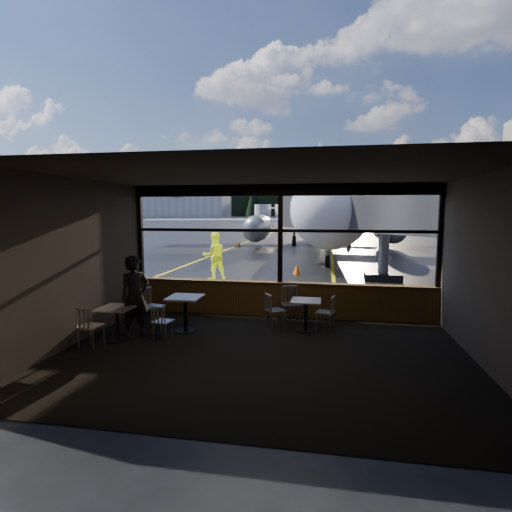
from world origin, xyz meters
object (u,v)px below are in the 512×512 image
(jet_bridge, at_px, (391,225))
(passenger, at_px, (135,297))
(cafe_table_left, at_px, (117,324))
(chair_near_w, at_px, (275,311))
(airliner, at_px, (323,179))
(chair_left_s, at_px, (91,327))
(ground_crew, at_px, (214,256))
(cafe_table_near, at_px, (306,316))
(cone_nose, at_px, (297,269))
(chair_mid_w, at_px, (153,307))
(cone_wing, at_px, (239,244))
(chair_near_n, at_px, (291,305))
(cafe_table_mid, at_px, (185,314))
(chair_near_e, at_px, (325,313))
(chair_mid_s, at_px, (163,322))

(jet_bridge, height_order, passenger, jet_bridge)
(cafe_table_left, height_order, chair_near_w, chair_near_w)
(jet_bridge, bearing_deg, cafe_table_left, -129.85)
(airliner, bearing_deg, passenger, -101.36)
(chair_left_s, bearing_deg, airliner, 85.60)
(chair_near_w, relative_size, ground_crew, 0.44)
(cafe_table_near, height_order, cafe_table_left, cafe_table_left)
(chair_left_s, distance_m, cone_nose, 10.95)
(cafe_table_near, bearing_deg, cone_nose, 95.78)
(jet_bridge, xyz_separation_m, ground_crew, (-6.94, -0.20, -1.32))
(chair_mid_w, bearing_deg, chair_near_w, 111.36)
(ground_crew, height_order, cone_nose, ground_crew)
(cafe_table_left, relative_size, cone_wing, 1.71)
(chair_near_n, xyz_separation_m, cone_wing, (-6.01, 20.81, -0.25))
(cafe_table_mid, height_order, chair_mid_w, chair_mid_w)
(ground_crew, distance_m, cone_wing, 15.08)
(chair_near_n, bearing_deg, jet_bridge, -135.41)
(chair_near_w, bearing_deg, cafe_table_mid, -105.55)
(airliner, relative_size, chair_near_e, 41.53)
(jet_bridge, xyz_separation_m, chair_left_s, (-7.13, -8.68, -1.85))
(ground_crew, bearing_deg, cafe_table_near, 90.93)
(cone_nose, bearing_deg, jet_bridge, -24.94)
(cafe_table_mid, bearing_deg, passenger, -148.47)
(chair_near_w, bearing_deg, chair_left_s, -92.87)
(airliner, height_order, chair_near_e, airliner)
(jet_bridge, height_order, cone_wing, jet_bridge)
(cafe_table_mid, xyz_separation_m, chair_near_w, (2.03, 0.63, 0.01))
(chair_mid_w, height_order, passenger, passenger)
(chair_left_s, xyz_separation_m, ground_crew, (0.19, 8.47, 0.53))
(cafe_table_mid, distance_m, cafe_table_left, 1.52)
(chair_near_w, relative_size, chair_near_n, 0.91)
(jet_bridge, relative_size, passenger, 5.75)
(chair_near_n, height_order, chair_mid_w, chair_mid_w)
(cafe_table_left, bearing_deg, chair_mid_s, 15.70)
(cafe_table_left, bearing_deg, jet_bridge, 50.15)
(cafe_table_left, relative_size, chair_mid_w, 0.79)
(cafe_table_mid, bearing_deg, cafe_table_left, -142.93)
(chair_left_s, xyz_separation_m, cone_nose, (3.43, 10.40, -0.21))
(cone_nose, bearing_deg, cafe_table_mid, -102.01)
(cafe_table_mid, relative_size, cone_wing, 1.89)
(cafe_table_mid, relative_size, chair_left_s, 0.94)
(cafe_table_near, height_order, ground_crew, ground_crew)
(chair_near_e, relative_size, chair_mid_w, 0.87)
(chair_near_e, distance_m, chair_left_s, 5.19)
(airliner, height_order, chair_mid_w, airliner)
(airliner, height_order, cafe_table_near, airliner)
(passenger, bearing_deg, cone_wing, 45.39)
(chair_mid_w, bearing_deg, cafe_table_near, 107.88)
(cafe_table_near, relative_size, chair_near_n, 0.80)
(chair_mid_w, xyz_separation_m, passenger, (-0.01, -0.85, 0.44))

